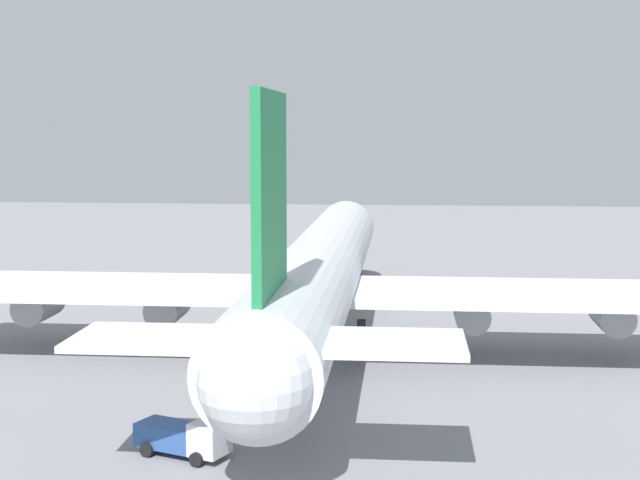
{
  "coord_description": "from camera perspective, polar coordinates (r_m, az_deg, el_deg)",
  "views": [
    {
      "loc": [
        -76.9,
        -7.0,
        18.26
      ],
      "look_at": [
        0.0,
        0.0,
        9.07
      ],
      "focal_mm": 53.15,
      "sensor_mm": 36.0,
      "label": 1
    }
  ],
  "objects": [
    {
      "name": "safety_cone_nose",
      "position": [
        111.64,
        2.27,
        -2.42
      ],
      "size": [
        0.56,
        0.56,
        0.8
      ],
      "primitive_type": "cone",
      "color": "orange",
      "rests_on": "ground_plane"
    },
    {
      "name": "fuel_truck",
      "position": [
        54.36,
        -8.12,
        -11.64
      ],
      "size": [
        3.9,
        5.75,
        2.23
      ],
      "color": "silver",
      "rests_on": "ground_plane"
    },
    {
      "name": "catering_truck",
      "position": [
        119.7,
        1.88,
        -1.45
      ],
      "size": [
        5.23,
        2.86,
        2.21
      ],
      "color": "#2D5193",
      "rests_on": "ground_plane"
    },
    {
      "name": "cargo_airplane",
      "position": [
        77.76,
        -0.03,
        -2.05
      ],
      "size": [
        73.69,
        62.74,
        20.15
      ],
      "color": "silver",
      "rests_on": "ground_plane"
    },
    {
      "name": "ground_plane",
      "position": [
        79.35,
        -0.0,
        -6.52
      ],
      "size": [
        294.75,
        294.75,
        0.0
      ],
      "primitive_type": "plane",
      "color": "gray"
    }
  ]
}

